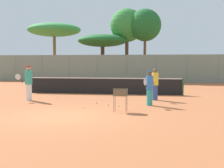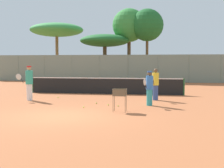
% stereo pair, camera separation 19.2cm
% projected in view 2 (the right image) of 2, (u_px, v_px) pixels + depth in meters
% --- Properties ---
extents(ground_plane, '(80.00, 80.00, 0.00)m').
position_uv_depth(ground_plane, '(62.00, 116.00, 12.06)').
color(ground_plane, '#B26038').
extents(tennis_net, '(10.24, 0.10, 1.07)m').
position_uv_depth(tennis_net, '(105.00, 85.00, 20.47)').
color(tennis_net, '#26592D').
rests_on(tennis_net, ground_plane).
extents(back_fence, '(31.19, 0.08, 2.87)m').
position_uv_depth(back_fence, '(128.00, 68.00, 32.78)').
color(back_fence, gray).
rests_on(back_fence, ground_plane).
extents(tree_0, '(5.63, 5.63, 5.25)m').
position_uv_depth(tree_0, '(105.00, 41.00, 35.48)').
color(tree_0, brown).
rests_on(tree_0, ground_plane).
extents(tree_1, '(3.82, 3.82, 8.21)m').
position_uv_depth(tree_1, '(129.00, 26.00, 35.57)').
color(tree_1, brown).
rests_on(tree_1, ground_plane).
extents(tree_2, '(6.77, 6.77, 7.05)m').
position_uv_depth(tree_2, '(57.00, 30.00, 39.77)').
color(tree_2, brown).
rests_on(tree_2, ground_plane).
extents(tree_3, '(3.60, 3.60, 8.01)m').
position_uv_depth(tree_3, '(147.00, 25.00, 34.61)').
color(tree_3, brown).
rests_on(tree_3, ground_plane).
extents(player_white_outfit, '(0.45, 0.85, 1.65)m').
position_uv_depth(player_white_outfit, '(149.00, 88.00, 14.96)').
color(player_white_outfit, teal).
rests_on(player_white_outfit, ground_plane).
extents(player_red_cap, '(0.92, 0.45, 1.89)m').
position_uv_depth(player_red_cap, '(29.00, 83.00, 17.01)').
color(player_red_cap, white).
rests_on(player_red_cap, ground_plane).
extents(player_yellow_shirt, '(0.37, 0.90, 1.73)m').
position_uv_depth(player_yellow_shirt, '(155.00, 84.00, 17.09)').
color(player_yellow_shirt, '#334C8C').
rests_on(player_yellow_shirt, ground_plane).
extents(ball_cart, '(0.56, 0.41, 0.97)m').
position_uv_depth(ball_cart, '(120.00, 94.00, 13.11)').
color(ball_cart, brown).
rests_on(ball_cart, ground_plane).
extents(tennis_ball_0, '(0.07, 0.07, 0.07)m').
position_uv_depth(tennis_ball_0, '(84.00, 107.00, 14.28)').
color(tennis_ball_0, '#D1E54C').
rests_on(tennis_ball_0, ground_plane).
extents(tennis_ball_1, '(0.07, 0.07, 0.07)m').
position_uv_depth(tennis_ball_1, '(108.00, 105.00, 15.04)').
color(tennis_ball_1, '#D1E54C').
rests_on(tennis_ball_1, ground_plane).
extents(tennis_ball_2, '(0.07, 0.07, 0.07)m').
position_uv_depth(tennis_ball_2, '(96.00, 103.00, 15.66)').
color(tennis_ball_2, '#D1E54C').
rests_on(tennis_ball_2, ground_plane).
extents(tennis_ball_3, '(0.07, 0.07, 0.07)m').
position_uv_depth(tennis_ball_3, '(118.00, 106.00, 14.67)').
color(tennis_ball_3, '#D1E54C').
rests_on(tennis_ball_3, ground_plane).
extents(tennis_ball_4, '(0.07, 0.07, 0.07)m').
position_uv_depth(tennis_ball_4, '(58.00, 97.00, 18.22)').
color(tennis_ball_4, '#D1E54C').
rests_on(tennis_ball_4, ground_plane).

